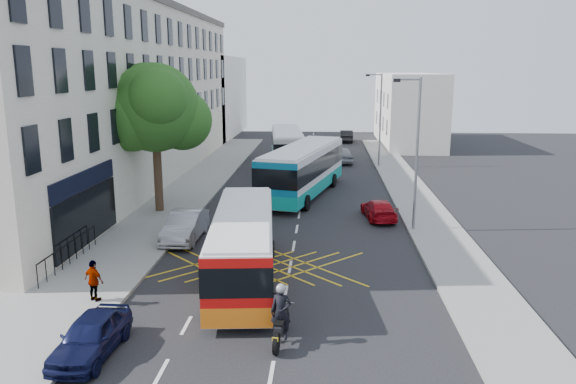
% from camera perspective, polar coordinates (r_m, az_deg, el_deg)
% --- Properties ---
extents(ground, '(120.00, 120.00, 0.00)m').
position_cam_1_polar(ground, '(19.56, -0.88, -13.66)').
color(ground, black).
rests_on(ground, ground).
extents(pavement_left, '(5.00, 70.00, 0.15)m').
position_cam_1_polar(pavement_left, '(35.04, -12.88, -1.94)').
color(pavement_left, gray).
rests_on(pavement_left, ground).
extents(pavement_right, '(3.00, 70.00, 0.15)m').
position_cam_1_polar(pavement_right, '(34.15, 13.83, -2.36)').
color(pavement_right, gray).
rests_on(pavement_right, ground).
extents(terrace_main, '(8.30, 45.00, 13.50)m').
position_cam_1_polar(terrace_main, '(44.77, -16.70, 9.60)').
color(terrace_main, beige).
rests_on(terrace_main, ground).
extents(terrace_far, '(8.00, 20.00, 10.00)m').
position_cam_1_polar(terrace_far, '(74.21, -8.43, 9.57)').
color(terrace_far, silver).
rests_on(terrace_far, ground).
extents(building_right, '(6.00, 18.00, 8.00)m').
position_cam_1_polar(building_right, '(66.36, 12.11, 8.24)').
color(building_right, silver).
rests_on(building_right, ground).
extents(street_tree, '(6.30, 5.70, 8.80)m').
position_cam_1_polar(street_tree, '(34.03, -13.43, 8.24)').
color(street_tree, '#382619').
rests_on(street_tree, pavement_left).
extents(lamp_near, '(1.45, 0.15, 8.00)m').
position_cam_1_polar(lamp_near, '(30.15, 12.81, 4.55)').
color(lamp_near, slate).
rests_on(lamp_near, pavement_right).
extents(lamp_far, '(1.45, 0.15, 8.00)m').
position_cam_1_polar(lamp_far, '(49.89, 9.25, 7.74)').
color(lamp_far, slate).
rests_on(lamp_far, pavement_right).
extents(railings, '(0.08, 5.60, 1.14)m').
position_cam_1_polar(railings, '(26.57, -21.36, -5.69)').
color(railings, black).
rests_on(railings, pavement_left).
extents(bus_near, '(3.38, 10.44, 2.88)m').
position_cam_1_polar(bus_near, '(23.11, -4.56, -5.45)').
color(bus_near, silver).
rests_on(bus_near, ground).
extents(bus_mid, '(5.65, 12.48, 3.42)m').
position_cam_1_polar(bus_mid, '(38.45, 1.53, 2.28)').
color(bus_mid, silver).
rests_on(bus_mid, ground).
extents(bus_far, '(3.81, 11.53, 3.18)m').
position_cam_1_polar(bus_far, '(50.58, -0.09, 4.61)').
color(bus_far, silver).
rests_on(bus_far, ground).
extents(motorbike, '(0.75, 2.27, 2.01)m').
position_cam_1_polar(motorbike, '(18.24, -0.71, -12.40)').
color(motorbike, black).
rests_on(motorbike, ground).
extents(parked_car_blue, '(1.63, 3.76, 1.26)m').
position_cam_1_polar(parked_car_blue, '(18.67, -19.38, -13.61)').
color(parked_car_blue, '#0D1135').
rests_on(parked_car_blue, ground).
extents(parked_car_silver, '(1.64, 4.50, 1.47)m').
position_cam_1_polar(parked_car_silver, '(29.14, -10.42, -3.41)').
color(parked_car_silver, '#9D9FA4').
rests_on(parked_car_silver, ground).
extents(red_hatchback, '(2.06, 4.09, 1.14)m').
position_cam_1_polar(red_hatchback, '(33.09, 9.21, -1.75)').
color(red_hatchback, '#A60711').
rests_on(red_hatchback, ground).
extents(distant_car_grey, '(2.13, 4.35, 1.19)m').
position_cam_1_polar(distant_car_grey, '(59.03, 3.25, 4.67)').
color(distant_car_grey, '#43474C').
rests_on(distant_car_grey, ground).
extents(distant_car_silver, '(2.27, 4.62, 1.51)m').
position_cam_1_polar(distant_car_silver, '(52.35, 5.45, 3.81)').
color(distant_car_silver, '#94969B').
rests_on(distant_car_silver, ground).
extents(distant_car_dark, '(1.52, 4.23, 1.39)m').
position_cam_1_polar(distant_car_dark, '(67.43, 5.95, 5.69)').
color(distant_car_dark, black).
rests_on(distant_car_dark, ground).
extents(pedestrian_far, '(1.00, 0.74, 1.57)m').
position_cam_1_polar(pedestrian_far, '(22.17, -19.12, -8.51)').
color(pedestrian_far, gray).
rests_on(pedestrian_far, pavement_left).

